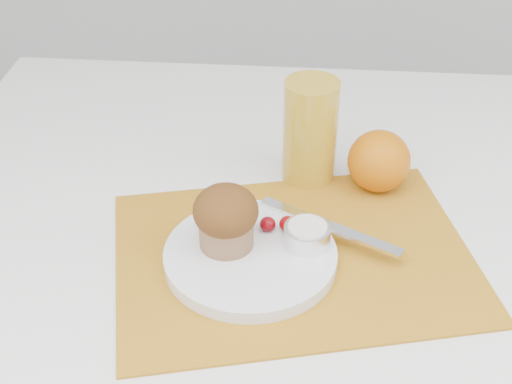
# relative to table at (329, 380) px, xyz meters

# --- Properties ---
(table) EXTENTS (1.20, 0.80, 0.75)m
(table) POSITION_rel_table_xyz_m (0.00, 0.00, 0.00)
(table) COLOR white
(table) RESTS_ON ground
(placemat) EXTENTS (0.49, 0.41, 0.00)m
(placemat) POSITION_rel_table_xyz_m (-0.06, -0.13, 0.38)
(placemat) COLOR #B57619
(placemat) RESTS_ON table
(plate) EXTENTS (0.21, 0.21, 0.02)m
(plate) POSITION_rel_table_xyz_m (-0.12, -0.15, 0.39)
(plate) COLOR white
(plate) RESTS_ON placemat
(ramekin) EXTENTS (0.06, 0.06, 0.02)m
(ramekin) POSITION_rel_table_xyz_m (-0.05, -0.13, 0.41)
(ramekin) COLOR silver
(ramekin) RESTS_ON plate
(cream) EXTENTS (0.06, 0.06, 0.01)m
(cream) POSITION_rel_table_xyz_m (-0.05, -0.13, 0.42)
(cream) COLOR white
(cream) RESTS_ON ramekin
(raspberry_near) EXTENTS (0.02, 0.02, 0.02)m
(raspberry_near) POSITION_rel_table_xyz_m (-0.10, -0.10, 0.40)
(raspberry_near) COLOR #4E0207
(raspberry_near) RESTS_ON plate
(raspberry_far) EXTENTS (0.02, 0.02, 0.02)m
(raspberry_far) POSITION_rel_table_xyz_m (-0.07, -0.10, 0.40)
(raspberry_far) COLOR #590204
(raspberry_far) RESTS_ON plate
(butter_knife) EXTENTS (0.18, 0.11, 0.00)m
(butter_knife) POSITION_rel_table_xyz_m (-0.02, -0.09, 0.40)
(butter_knife) COLOR silver
(butter_knife) RESTS_ON plate
(orange) EXTENTS (0.09, 0.09, 0.09)m
(orange) POSITION_rel_table_xyz_m (0.04, 0.03, 0.42)
(orange) COLOR #D16C07
(orange) RESTS_ON table
(juice_glass) EXTENTS (0.09, 0.09, 0.15)m
(juice_glass) POSITION_rel_table_xyz_m (-0.05, 0.05, 0.45)
(juice_glass) COLOR gold
(juice_glass) RESTS_ON table
(muffin) EXTENTS (0.08, 0.08, 0.08)m
(muffin) POSITION_rel_table_xyz_m (-0.15, -0.14, 0.44)
(muffin) COLOR #946A48
(muffin) RESTS_ON plate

